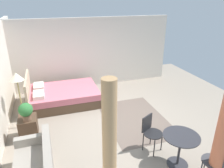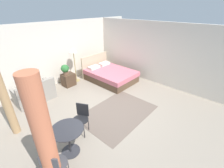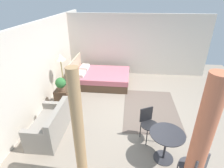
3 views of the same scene
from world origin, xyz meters
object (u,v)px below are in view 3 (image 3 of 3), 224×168
balcony_table (166,141)px  cafe_chair_near_window (195,167)px  nightstand (63,96)px  floor_lamp (61,61)px  cafe_chair_near_couch (148,121)px  bed (100,78)px  couch (50,126)px  potted_plant (61,84)px

balcony_table → cafe_chair_near_window: 0.74m
nightstand → floor_lamp: 1.17m
cafe_chair_near_window → cafe_chair_near_couch: (1.26, 0.76, 0.01)m
bed → cafe_chair_near_window: bed is taller
bed → couch: bed is taller
floor_lamp → cafe_chair_near_couch: bearing=-123.6°
floor_lamp → cafe_chair_near_couch: floor_lamp is taller
bed → nightstand: bearing=148.3°
cafe_chair_near_couch → balcony_table: bearing=-152.4°
potted_plant → cafe_chair_near_couch: 2.97m
bed → potted_plant: bearing=150.2°
nightstand → floor_lamp: bearing=14.9°
floor_lamp → balcony_table: size_ratio=2.12×
nightstand → cafe_chair_near_window: cafe_chair_near_window is taller
balcony_table → cafe_chair_near_window: cafe_chair_near_window is taller
couch → nightstand: 1.55m
potted_plant → balcony_table: size_ratio=0.61×
couch → nightstand: bearing=6.9°
bed → nightstand: size_ratio=4.06×
potted_plant → balcony_table: potted_plant is taller
couch → balcony_table: size_ratio=1.79×
potted_plant → cafe_chair_near_window: bearing=-126.4°
nightstand → cafe_chair_near_window: bearing=-127.3°
nightstand → cafe_chair_near_couch: (-1.37, -2.68, 0.25)m
bed → cafe_chair_near_window: 4.90m
nightstand → cafe_chair_near_window: (-2.63, -3.44, 0.24)m
couch → potted_plant: (1.44, 0.17, 0.50)m
bed → balcony_table: bed is taller
potted_plant → bed: bearing=-29.8°
couch → balcony_table: (-0.47, -2.84, 0.21)m
bed → floor_lamp: floor_lamp is taller
nightstand → potted_plant: size_ratio=1.21×
couch → bed: bearing=-14.4°
bed → cafe_chair_near_couch: 3.43m
potted_plant → balcony_table: bearing=-122.5°
nightstand → floor_lamp: size_ratio=0.35×
nightstand → bed: bearing=-31.7°
floor_lamp → couch: bearing=-171.0°
nightstand → cafe_chair_near_window: 4.34m
nightstand → cafe_chair_near_couch: bearing=-117.0°
couch → potted_plant: bearing=6.8°
bed → floor_lamp: (-1.10, 1.13, 1.05)m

